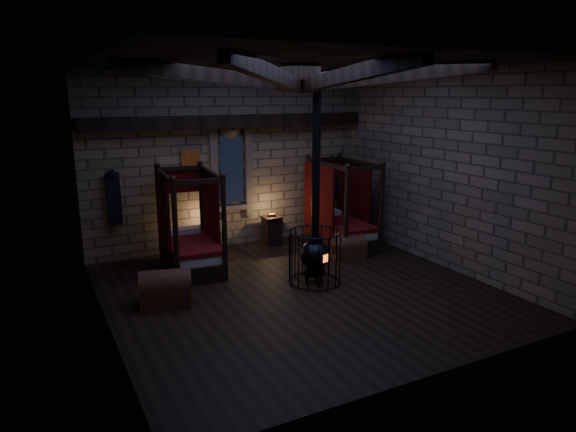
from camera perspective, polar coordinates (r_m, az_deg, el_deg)
name	(u,v)px	position (r m, az deg, el deg)	size (l,w,h in m)	color
room	(298,91)	(9.35, 1.11, 13.75)	(7.02, 7.02, 4.29)	black
bed_left	(190,245)	(11.24, -10.79, -3.18)	(1.23, 2.10, 2.11)	black
bed_right	(340,224)	(12.84, 5.82, -0.93)	(1.12, 2.04, 2.09)	black
trunk_left	(166,289)	(9.52, -13.42, -7.89)	(1.01, 0.78, 0.66)	#582E1B
trunk_right	(349,248)	(11.90, 6.76, -3.50)	(0.82, 0.61, 0.54)	#582E1B
nightstand_left	(205,239)	(12.29, -9.18, -2.56)	(0.43, 0.41, 0.80)	black
nightstand_right	(272,230)	(12.80, -1.80, -1.60)	(0.45, 0.43, 0.79)	black
stove	(315,252)	(10.17, 3.01, -4.06)	(1.05, 1.05, 4.05)	black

